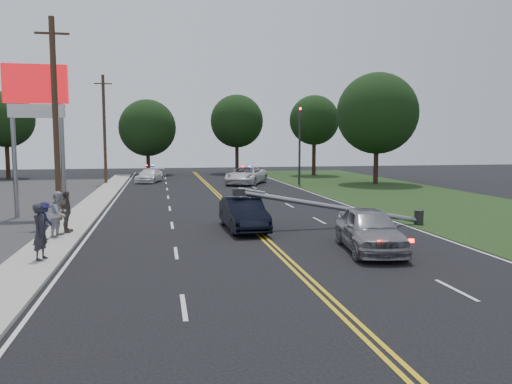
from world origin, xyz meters
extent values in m
plane|color=black|center=(0.00, 0.00, 0.00)|extent=(120.00, 120.00, 0.00)
cube|color=#AAA69A|center=(-8.40, 10.00, 0.06)|extent=(1.80, 70.00, 0.12)
cube|color=black|center=(13.50, 10.00, 0.01)|extent=(12.00, 80.00, 0.01)
cube|color=gold|center=(0.00, 10.00, 0.01)|extent=(0.36, 80.00, 0.00)
cylinder|color=gray|center=(-11.70, 14.00, 3.50)|extent=(0.24, 0.24, 7.00)
cylinder|color=gray|center=(-9.30, 14.00, 3.50)|extent=(0.24, 0.24, 7.00)
cube|color=#BA0C12|center=(-10.50, 14.00, 7.00)|extent=(3.20, 0.35, 2.00)
cube|color=white|center=(-10.50, 14.00, 5.60)|extent=(2.80, 0.30, 0.70)
cylinder|color=#2D2D30|center=(8.30, 30.00, 3.50)|extent=(0.20, 0.20, 7.00)
cube|color=#2D2D30|center=(8.30, 30.00, 6.60)|extent=(0.28, 0.28, 0.90)
sphere|color=#FF0C07|center=(8.30, 29.84, 6.90)|extent=(0.22, 0.22, 0.22)
cylinder|color=#2D2D30|center=(8.10, 8.00, 0.35)|extent=(0.44, 0.44, 0.70)
cylinder|color=gray|center=(3.67, 8.00, 0.98)|extent=(8.90, 0.24, 1.80)
cube|color=#2D2D30|center=(-0.76, 8.00, 1.76)|extent=(0.55, 0.32, 0.30)
cylinder|color=#382619|center=(-9.20, 12.00, 5.00)|extent=(0.28, 0.28, 10.00)
cube|color=#382619|center=(-9.20, 12.00, 9.20)|extent=(1.60, 0.10, 0.10)
cylinder|color=#382619|center=(-9.20, 34.00, 5.00)|extent=(0.28, 0.28, 10.00)
cube|color=#382619|center=(-9.20, 34.00, 9.20)|extent=(1.60, 0.10, 0.10)
cylinder|color=black|center=(-20.17, 43.07, 1.81)|extent=(0.44, 0.44, 3.63)
sphere|color=black|center=(-20.17, 43.07, 6.25)|extent=(5.88, 5.88, 5.88)
cylinder|color=black|center=(-5.61, 46.08, 1.59)|extent=(0.44, 0.44, 3.19)
sphere|color=black|center=(-5.61, 46.08, 5.49)|extent=(6.62, 6.62, 6.62)
cylinder|color=black|center=(5.04, 46.46, 1.84)|extent=(0.44, 0.44, 3.69)
sphere|color=black|center=(5.04, 46.46, 6.35)|extent=(6.40, 6.40, 6.40)
cylinder|color=black|center=(13.23, 41.30, 1.84)|extent=(0.44, 0.44, 3.68)
sphere|color=black|center=(13.23, 41.30, 6.34)|extent=(5.68, 5.68, 5.68)
cylinder|color=black|center=(15.50, 29.40, 1.89)|extent=(0.44, 0.44, 3.79)
sphere|color=black|center=(15.50, 29.40, 6.52)|extent=(7.46, 7.46, 7.46)
imported|color=black|center=(-0.51, 8.17, 0.75)|extent=(1.77, 4.61, 1.50)
imported|color=gray|center=(3.36, 3.03, 0.81)|extent=(2.62, 5.00, 1.62)
imported|color=silver|center=(3.60, 31.37, 0.83)|extent=(5.09, 6.54, 1.65)
imported|color=white|center=(-5.24, 35.06, 0.66)|extent=(3.07, 4.89, 1.32)
imported|color=#26252D|center=(-8.15, 3.35, 1.07)|extent=(0.64, 0.79, 1.89)
imported|color=#AFAFB4|center=(-8.37, 7.64, 1.05)|extent=(0.97, 1.09, 1.86)
imported|color=#1B1B44|center=(-8.77, 6.78, 0.89)|extent=(0.79, 1.10, 1.54)
imported|color=#60534D|center=(-8.23, 8.42, 1.03)|extent=(0.55, 1.11, 1.82)
camera|label=1|loc=(-4.20, -14.03, 4.11)|focal=35.00mm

